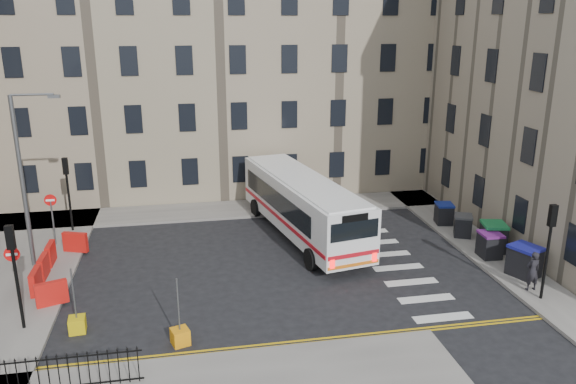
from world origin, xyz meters
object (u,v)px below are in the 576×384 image
object	(u,v)px
wheelie_bin_b	(490,245)
pedestrian	(533,271)
wheelie_bin_c	(493,237)
streetlamp	(22,180)
wheelie_bin_d	(463,225)
wheelie_bin_a	(524,261)
bus	(302,204)
bollard_yellow	(77,325)
wheelie_bin_e	(444,213)
bollard_chevron	(180,337)

from	to	relation	value
wheelie_bin_b	pedestrian	world-z (taller)	pedestrian
wheelie_bin_c	streetlamp	bearing A→B (deg)	-172.67
wheelie_bin_c	wheelie_bin_d	distance (m)	2.20
wheelie_bin_a	wheelie_bin_c	size ratio (longest dim) A/B	1.06
bus	bollard_yellow	xyz separation A→B (m)	(-10.36, -8.10, -1.55)
wheelie_bin_a	wheelie_bin_b	world-z (taller)	wheelie_bin_a
streetlamp	bus	distance (m)	13.69
wheelie_bin_a	pedestrian	world-z (taller)	pedestrian
wheelie_bin_e	bollard_yellow	size ratio (longest dim) A/B	2.03
pedestrian	wheelie_bin_e	bearing A→B (deg)	-91.73
bus	wheelie_bin_e	world-z (taller)	bus
streetlamp	wheelie_bin_a	size ratio (longest dim) A/B	5.04
bus	pedestrian	xyz separation A→B (m)	(8.25, -8.39, -0.82)
wheelie_bin_d	wheelie_bin_a	bearing A→B (deg)	-61.67
wheelie_bin_a	bollard_chevron	world-z (taller)	wheelie_bin_a
bollard_chevron	bus	bearing A→B (deg)	55.82
wheelie_bin_a	pedestrian	bearing A→B (deg)	-133.34
wheelie_bin_c	bollard_chevron	distance (m)	16.49
wheelie_bin_a	wheelie_bin_c	xyz separation A→B (m)	(0.17, 2.96, 0.01)
bollard_yellow	wheelie_bin_e	bearing A→B (deg)	23.62
streetlamp	wheelie_bin_c	world-z (taller)	streetlamp
bollard_yellow	wheelie_bin_c	bearing A→B (deg)	11.80
wheelie_bin_c	bollard_chevron	world-z (taller)	wheelie_bin_c
wheelie_bin_d	bollard_yellow	bearing A→B (deg)	-137.58
streetlamp	wheelie_bin_c	distance (m)	22.69
streetlamp	pedestrian	world-z (taller)	streetlamp
wheelie_bin_d	bollard_chevron	distance (m)	16.86
streetlamp	wheelie_bin_d	bearing A→B (deg)	-0.70
wheelie_bin_e	pedestrian	world-z (taller)	pedestrian
pedestrian	bus	bearing A→B (deg)	-47.05
bus	wheelie_bin_d	size ratio (longest dim) A/B	9.06
bollard_chevron	wheelie_bin_e	bearing A→B (deg)	33.23
wheelie_bin_e	wheelie_bin_d	bearing A→B (deg)	-75.40
bus	streetlamp	bearing A→B (deg)	176.08
wheelie_bin_a	bollard_chevron	distance (m)	15.57
streetlamp	pedestrian	bearing A→B (deg)	-17.28
wheelie_bin_b	wheelie_bin_e	xyz separation A→B (m)	(-0.07, 4.84, -0.03)
streetlamp	bollard_chevron	size ratio (longest dim) A/B	13.57
bus	wheelie_bin_b	xyz separation A→B (m)	(8.35, -4.79, -1.07)
streetlamp	wheelie_bin_d	size ratio (longest dim) A/B	6.12
wheelie_bin_b	wheelie_bin_e	bearing A→B (deg)	93.43
wheelie_bin_a	wheelie_bin_c	bearing A→B (deg)	64.02
wheelie_bin_a	bollard_yellow	size ratio (longest dim) A/B	2.69
pedestrian	wheelie_bin_d	bearing A→B (deg)	-92.93
wheelie_bin_d	streetlamp	bearing A→B (deg)	-156.46
bus	wheelie_bin_e	distance (m)	8.35
streetlamp	wheelie_bin_a	xyz separation A→B (m)	(22.13, -5.35, -3.47)
bus	wheelie_bin_a	bearing A→B (deg)	-49.71
wheelie_bin_b	wheelie_bin_c	distance (m)	0.94
wheelie_bin_c	pedestrian	size ratio (longest dim) A/B	0.86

